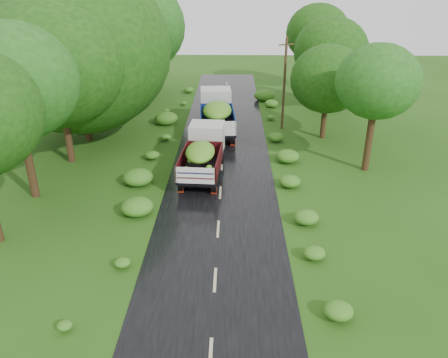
{
  "coord_description": "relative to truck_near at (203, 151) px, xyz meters",
  "views": [
    {
      "loc": [
        0.65,
        -10.61,
        11.52
      ],
      "look_at": [
        0.25,
        10.28,
        1.7
      ],
      "focal_mm": 35.0,
      "sensor_mm": 36.0,
      "label": 1
    }
  ],
  "objects": [
    {
      "name": "road",
      "position": [
        1.12,
        -9.74,
        -1.51
      ],
      "size": [
        6.5,
        80.0,
        0.02
      ],
      "primitive_type": "cube",
      "color": "black",
      "rests_on": "ground"
    },
    {
      "name": "road_lines",
      "position": [
        1.12,
        -8.74,
        -1.49
      ],
      "size": [
        0.12,
        69.6,
        0.0
      ],
      "color": "#BFB78C",
      "rests_on": "road"
    },
    {
      "name": "truck_far",
      "position": [
        0.55,
        8.04,
        0.18
      ],
      "size": [
        2.98,
        7.3,
        3.01
      ],
      "rotation": [
        0.0,
        0.0,
        0.07
      ],
      "color": "black",
      "rests_on": "ground"
    },
    {
      "name": "trees_right",
      "position": [
        10.09,
        12.25,
        3.87
      ],
      "size": [
        5.25,
        24.69,
        7.64
      ],
      "color": "black",
      "rests_on": "ground"
    },
    {
      "name": "utility_pole",
      "position": [
        5.86,
        9.02,
        2.21
      ],
      "size": [
        1.21,
        0.55,
        7.24
      ],
      "rotation": [
        0.0,
        0.0,
        0.37
      ],
      "color": "#382616",
      "rests_on": "ground"
    },
    {
      "name": "shrubs",
      "position": [
        1.12,
        -0.74,
        -1.17
      ],
      "size": [
        11.9,
        44.0,
        0.7
      ],
      "color": "#276417",
      "rests_on": "ground"
    },
    {
      "name": "trees_left",
      "position": [
        -9.08,
        8.31,
        5.21
      ],
      "size": [
        6.59,
        32.41,
        9.39
      ],
      "color": "black",
      "rests_on": "ground"
    },
    {
      "name": "ground",
      "position": [
        1.12,
        -14.74,
        -1.52
      ],
      "size": [
        120.0,
        120.0,
        0.0
      ],
      "primitive_type": "plane",
      "color": "#21480F",
      "rests_on": "ground"
    },
    {
      "name": "truck_near",
      "position": [
        0.0,
        0.0,
        0.0
      ],
      "size": [
        2.67,
        6.51,
        2.68
      ],
      "rotation": [
        0.0,
        0.0,
        -0.07
      ],
      "color": "black",
      "rests_on": "ground"
    }
  ]
}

